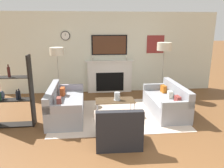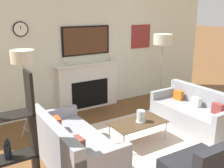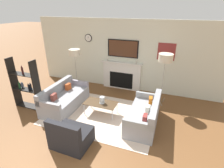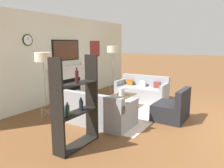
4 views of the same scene
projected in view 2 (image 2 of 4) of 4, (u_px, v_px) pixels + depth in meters
The scene contains 8 objects.
fireplace_wall at pixel (86, 57), 6.14m from camera, with size 7.39×0.28×2.70m.
area_rug at pixel (141, 142), 4.73m from camera, with size 3.27×2.30×0.01m.
couch_left at pixel (73, 148), 3.98m from camera, with size 0.85×1.79×0.78m.
couch_right at pixel (193, 113), 5.34m from camera, with size 0.80×1.69×0.77m.
coffee_table at pixel (138, 124), 4.65m from camera, with size 1.01×0.52×0.39m.
hurricane_candle at pixel (141, 117), 4.64m from camera, with size 0.17×0.17×0.21m.
floor_lamp_left at pixel (23, 58), 4.57m from camera, with size 0.42×0.42×1.64m.
floor_lamp_right at pixel (163, 40), 6.21m from camera, with size 0.45×0.45×1.76m.
Camera 2 is at (-2.71, -0.32, 2.31)m, focal length 42.00 mm.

